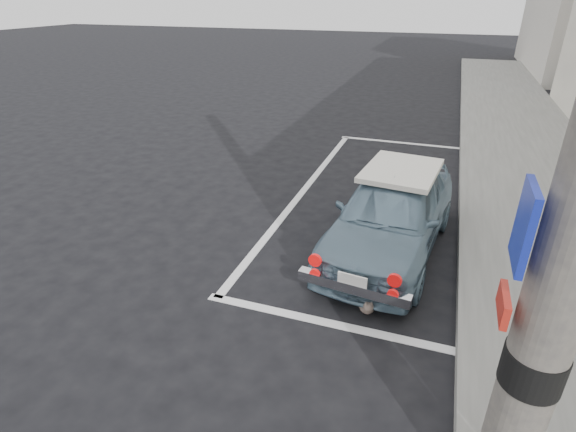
% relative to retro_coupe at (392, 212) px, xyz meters
% --- Properties ---
extents(ground, '(80.00, 80.00, 0.00)m').
position_rel_retro_coupe_xyz_m(ground, '(-0.86, -1.34, -0.58)').
color(ground, black).
rests_on(ground, ground).
extents(sidewalk, '(2.80, 40.00, 0.15)m').
position_rel_retro_coupe_xyz_m(sidewalk, '(2.34, 0.66, -0.50)').
color(sidewalk, slate).
rests_on(sidewalk, ground).
extents(pline_rear, '(3.00, 0.12, 0.01)m').
position_rel_retro_coupe_xyz_m(pline_rear, '(-0.36, -1.84, -0.57)').
color(pline_rear, silver).
rests_on(pline_rear, ground).
extents(pline_front, '(3.00, 0.12, 0.01)m').
position_rel_retro_coupe_xyz_m(pline_front, '(-0.36, 5.16, -0.57)').
color(pline_front, silver).
rests_on(pline_front, ground).
extents(pline_side, '(0.12, 7.00, 0.01)m').
position_rel_retro_coupe_xyz_m(pline_side, '(-1.76, 1.66, -0.57)').
color(pline_side, silver).
rests_on(pline_side, ground).
extents(retro_coupe, '(1.72, 3.48, 1.14)m').
position_rel_retro_coupe_xyz_m(retro_coupe, '(0.00, 0.00, 0.00)').
color(retro_coupe, slate).
rests_on(retro_coupe, ground).
extents(cat, '(0.27, 0.43, 0.23)m').
position_rel_retro_coupe_xyz_m(cat, '(-0.03, -1.50, -0.47)').
color(cat, '#62564B').
rests_on(cat, ground).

